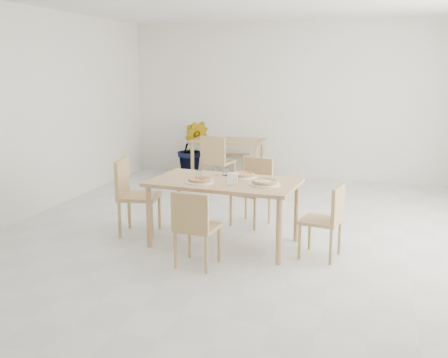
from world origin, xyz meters
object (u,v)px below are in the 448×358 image
(pizza_mushroom, at_px, (265,182))
(chair_back_n, at_px, (241,151))
(chair_east, at_px, (328,216))
(potted_plant, at_px, (193,148))
(chair_north, at_px, (254,186))
(plate_pepperoni, at_px, (200,182))
(pizza_margherita, at_px, (243,174))
(plate_margherita, at_px, (243,176))
(pizza_pepperoni, at_px, (200,180))
(second_table, at_px, (228,145))
(tumbler_a, at_px, (226,171))
(plate_mushroom, at_px, (265,184))
(napkin_holder, at_px, (232,180))
(chair_south, at_px, (194,224))
(tumbler_b, at_px, (199,174))
(main_table, at_px, (224,187))
(chair_west, at_px, (132,191))
(plate_empty, at_px, (211,140))
(chair_back_s, at_px, (216,159))

(pizza_mushroom, distance_m, chair_back_n, 4.26)
(chair_east, bearing_deg, potted_plant, -131.69)
(chair_north, xyz_separation_m, plate_pepperoni, (-0.37, -1.07, 0.26))
(chair_east, xyz_separation_m, pizza_margherita, (-1.02, 0.37, 0.32))
(chair_north, relative_size, plate_margherita, 2.59)
(pizza_pepperoni, relative_size, second_table, 0.23)
(tumbler_a, height_order, chair_back_n, tumbler_a)
(pizza_mushroom, relative_size, potted_plant, 0.33)
(pizza_pepperoni, xyz_separation_m, potted_plant, (-1.42, 3.74, -0.27))
(chair_east, height_order, pizza_pepperoni, pizza_pepperoni)
(chair_back_n, bearing_deg, pizza_mushroom, -58.21)
(plate_mushroom, distance_m, pizza_mushroom, 0.02)
(napkin_holder, bearing_deg, plate_mushroom, 11.09)
(plate_pepperoni, distance_m, pizza_margherita, 0.57)
(chair_north, xyz_separation_m, potted_plant, (-1.79, 2.67, 0.02))
(chair_south, height_order, tumbler_b, tumbler_b)
(plate_mushroom, distance_m, second_table, 3.61)
(plate_mushroom, xyz_separation_m, plate_pepperoni, (-0.71, -0.10, 0.00))
(chair_back_n, bearing_deg, main_table, -64.38)
(pizza_margherita, bearing_deg, potted_plant, 118.53)
(chair_east, bearing_deg, plate_pepperoni, -77.16)
(main_table, xyz_separation_m, chair_back_n, (-0.82, 3.97, -0.23))
(chair_west, height_order, potted_plant, potted_plant)
(plate_pepperoni, xyz_separation_m, potted_plant, (-1.42, 3.74, -0.24))
(second_table, height_order, potted_plant, potted_plant)
(main_table, xyz_separation_m, pizza_margherita, (0.15, 0.25, 0.11))
(chair_north, height_order, chair_east, chair_north)
(chair_west, distance_m, plate_margherita, 1.37)
(napkin_holder, distance_m, chair_back_n, 4.30)
(pizza_margherita, height_order, tumbler_a, tumbler_a)
(main_table, xyz_separation_m, plate_empty, (-1.13, 3.05, 0.08))
(plate_margherita, relative_size, pizza_margherita, 0.94)
(tumbler_b, height_order, napkin_holder, napkin_holder)
(plate_pepperoni, bearing_deg, chair_back_s, 103.39)
(plate_empty, bearing_deg, tumbler_b, -74.82)
(plate_pepperoni, distance_m, plate_empty, 3.35)
(pizza_mushroom, xyz_separation_m, plate_empty, (-1.61, 3.13, -0.02))
(plate_margherita, bearing_deg, tumbler_a, 168.47)
(plate_mushroom, relative_size, pizza_margherita, 0.99)
(chair_north, bearing_deg, plate_empty, 139.22)
(chair_east, bearing_deg, napkin_holder, -74.65)
(plate_pepperoni, bearing_deg, chair_east, 1.97)
(chair_south, height_order, plate_empty, chair_south)
(pizza_margherita, bearing_deg, chair_west, -172.55)
(plate_margherita, height_order, tumbler_b, tumbler_b)
(chair_north, bearing_deg, plate_mushroom, -52.02)
(pizza_pepperoni, xyz_separation_m, chair_back_n, (-0.59, 4.14, -0.33))
(chair_back_s, bearing_deg, chair_west, 94.12)
(potted_plant, bearing_deg, plate_pepperoni, -69.22)
(chair_east, relative_size, pizza_pepperoni, 2.74)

